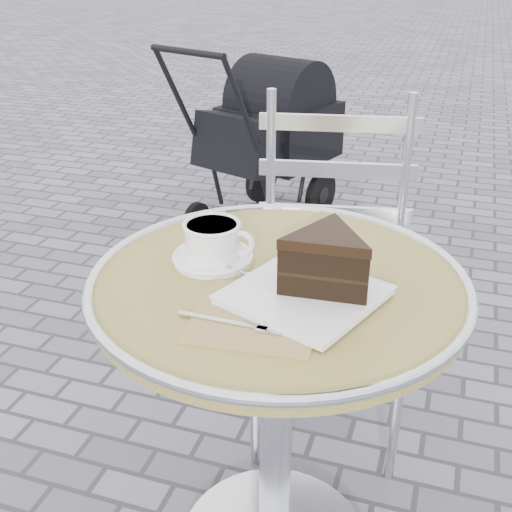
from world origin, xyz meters
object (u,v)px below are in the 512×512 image
(cafe_table, at_px, (277,351))
(cappuccino_set, at_px, (213,244))
(bistro_chair, at_px, (334,232))
(baby_stroller, at_px, (267,143))
(cake_plate_set, at_px, (320,269))

(cafe_table, distance_m, cappuccino_set, 0.25)
(cafe_table, distance_m, bistro_chair, 0.55)
(baby_stroller, bearing_deg, cappuccino_set, -57.56)
(cafe_table, relative_size, cappuccino_set, 4.26)
(cafe_table, relative_size, baby_stroller, 0.78)
(bistro_chair, bearing_deg, cafe_table, -101.10)
(bistro_chair, bearing_deg, cappuccino_set, -116.44)
(cappuccino_set, distance_m, cake_plate_set, 0.24)
(cake_plate_set, xyz_separation_m, baby_stroller, (-0.68, 1.88, -0.38))
(cafe_table, height_order, bistro_chair, bistro_chair)
(cappuccino_set, relative_size, bistro_chair, 0.18)
(cake_plate_set, height_order, bistro_chair, bistro_chair)
(cafe_table, bearing_deg, cappuccino_set, 167.78)
(cafe_table, bearing_deg, bistro_chair, 90.30)
(cappuccino_set, height_order, bistro_chair, bistro_chair)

